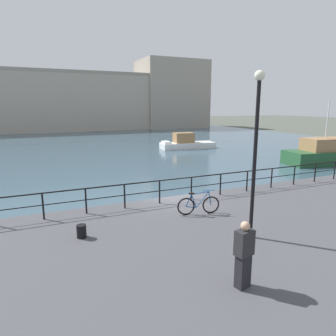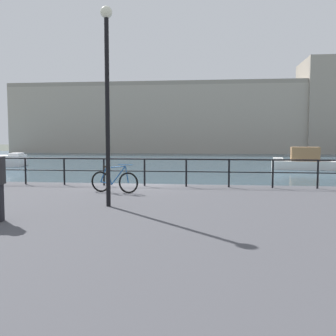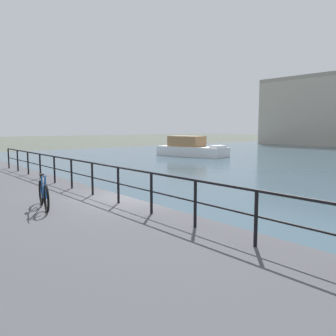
{
  "view_description": "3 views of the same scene",
  "coord_description": "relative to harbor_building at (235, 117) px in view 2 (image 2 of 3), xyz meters",
  "views": [
    {
      "loc": [
        -6.08,
        -12.81,
        5.38
      ],
      "look_at": [
        1.02,
        3.19,
        1.74
      ],
      "focal_mm": 32.28,
      "sensor_mm": 36.0,
      "label": 1
    },
    {
      "loc": [
        3.2,
        -15.91,
        2.98
      ],
      "look_at": [
        0.72,
        4.85,
        1.31
      ],
      "focal_mm": 42.7,
      "sensor_mm": 36.0,
      "label": 2
    },
    {
      "loc": [
        9.2,
        -5.99,
        3.25
      ],
      "look_at": [
        -0.08,
        1.57,
        1.86
      ],
      "focal_mm": 37.65,
      "sensor_mm": 36.0,
      "label": 3
    }
  ],
  "objects": [
    {
      "name": "quay_railing",
      "position": [
        -6.99,
        -57.83,
        -4.61
      ],
      "size": [
        21.09,
        0.07,
        1.08
      ],
      "color": "black",
      "rests_on": "quay_promenade"
    },
    {
      "name": "ground_plane",
      "position": [
        -6.66,
        -57.08,
        -6.39
      ],
      "size": [
        240.0,
        240.0,
        0.0
      ],
      "primitive_type": "plane",
      "color": "#4C5147"
    },
    {
      "name": "quay_lamp_post",
      "position": [
        -6.38,
        -62.37,
        -1.98
      ],
      "size": [
        0.32,
        0.32,
        5.38
      ],
      "color": "black",
      "rests_on": "quay_promenade"
    },
    {
      "name": "moored_white_yacht",
      "position": [
        4.89,
        -35.88,
        -5.72
      ],
      "size": [
        7.07,
        3.08,
        2.0
      ],
      "rotation": [
        0.0,
        0.0,
        3.04
      ],
      "color": "white",
      "rests_on": "water_basin"
    },
    {
      "name": "water_basin",
      "position": [
        -6.66,
        -26.88,
        -6.39
      ],
      "size": [
        80.0,
        60.0,
        0.01
      ],
      "primitive_type": "cube",
      "color": "#385160",
      "rests_on": "ground_plane"
    },
    {
      "name": "harbor_building",
      "position": [
        0.0,
        0.0,
        0.0
      ],
      "size": [
        67.25,
        11.77,
        15.98
      ],
      "color": "#A89E8E",
      "rests_on": "ground_plane"
    },
    {
      "name": "parked_bicycle",
      "position": [
        -6.89,
        -59.76,
        -4.96
      ],
      "size": [
        1.74,
        0.44,
        0.98
      ],
      "rotation": [
        0.0,
        0.0,
        -0.22
      ],
      "color": "black",
      "rests_on": "quay_promenade"
    },
    {
      "name": "quay_promenade",
      "position": [
        -6.66,
        -63.58,
        -5.87
      ],
      "size": [
        56.0,
        13.0,
        1.05
      ],
      "primitive_type": "cube",
      "color": "#47474C",
      "rests_on": "ground_plane"
    }
  ]
}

